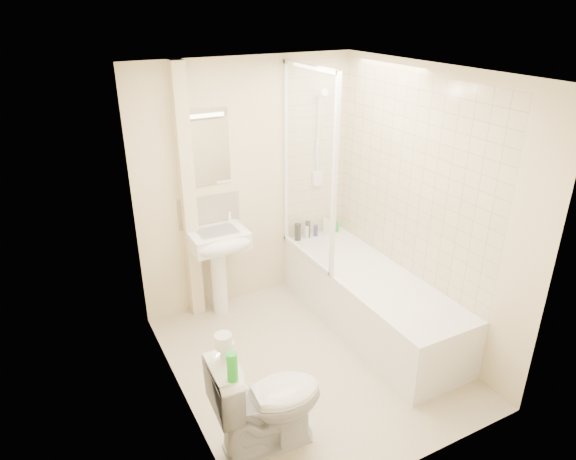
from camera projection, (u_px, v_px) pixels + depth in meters
floor at (311, 360)px, 4.43m from camera, size 2.50×2.50×0.00m
wall_back at (248, 186)px, 4.94m from camera, size 2.20×0.02×2.40m
wall_left at (174, 266)px, 3.47m from camera, size 0.02×2.50×2.40m
wall_right at (424, 209)px, 4.40m from camera, size 0.02×2.50×2.40m
ceiling at (318, 72)px, 3.44m from camera, size 2.20×2.50×0.02m
tile_back at (316, 153)px, 5.16m from camera, size 0.70×0.01×1.75m
tile_right at (410, 178)px, 4.47m from camera, size 0.01×2.10×1.75m
pipe_boxing at (188, 199)px, 4.63m from camera, size 0.12×0.12×2.40m
splashback at (209, 210)px, 4.83m from camera, size 0.60×0.02×0.30m
mirror at (205, 153)px, 4.60m from camera, size 0.46×0.01×0.60m
strip_light at (203, 112)px, 4.43m from camera, size 0.42×0.07×0.07m
bathtub at (370, 299)px, 4.79m from camera, size 0.70×2.10×0.55m
shower_screen at (308, 168)px, 4.65m from camera, size 0.04×0.92×1.80m
shower_fixture at (319, 143)px, 5.07m from camera, size 0.10×0.16×0.99m
pedestal_sink at (220, 250)px, 4.78m from camera, size 0.53×0.48×1.01m
bottle_black_a at (298, 232)px, 5.31m from camera, size 0.07×0.07×0.18m
bottle_white_a at (307, 232)px, 5.37m from camera, size 0.06×0.06×0.14m
bottle_black_b at (308, 230)px, 5.36m from camera, size 0.05×0.05×0.18m
bottle_blue at (316, 230)px, 5.42m from camera, size 0.05×0.05×0.12m
bottle_cream at (325, 226)px, 5.46m from camera, size 0.06×0.06×0.17m
bottle_white_b at (328, 227)px, 5.48m from camera, size 0.06×0.06×0.14m
bottle_green at (335, 227)px, 5.53m from camera, size 0.07×0.07×0.10m
toilet at (268, 400)px, 3.45m from camera, size 0.52×0.80×0.77m
toilet_roll_lower at (227, 349)px, 3.26m from camera, size 0.10×0.10×0.10m
toilet_roll_upper at (223, 341)px, 3.17m from camera, size 0.11×0.11×0.09m
green_bottle at (232, 367)px, 3.03m from camera, size 0.07×0.07×0.19m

